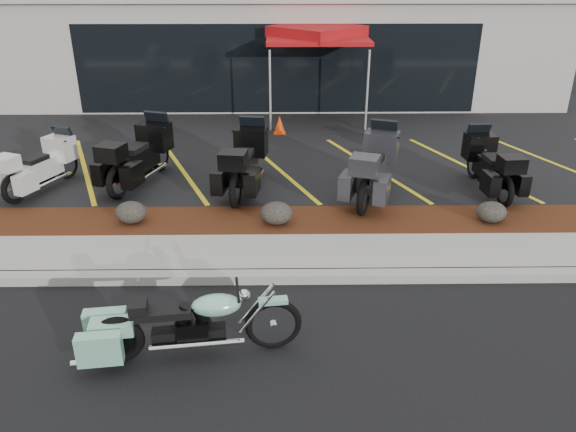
{
  "coord_description": "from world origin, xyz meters",
  "views": [
    {
      "loc": [
        0.1,
        -6.56,
        4.56
      ],
      "look_at": [
        0.2,
        1.2,
        0.97
      ],
      "focal_mm": 35.0,
      "sensor_mm": 36.0,
      "label": 1
    }
  ],
  "objects_px": {
    "touring_white": "(65,153)",
    "traffic_cone": "(280,125)",
    "popup_canopy": "(317,35)",
    "hero_cruiser": "(273,317)"
  },
  "relations": [
    {
      "from": "touring_white",
      "to": "traffic_cone",
      "type": "relative_size",
      "value": 4.19
    },
    {
      "from": "traffic_cone",
      "to": "touring_white",
      "type": "bearing_deg",
      "value": -143.66
    },
    {
      "from": "touring_white",
      "to": "traffic_cone",
      "type": "height_order",
      "value": "touring_white"
    },
    {
      "from": "touring_white",
      "to": "popup_canopy",
      "type": "distance_m",
      "value": 7.81
    },
    {
      "from": "hero_cruiser",
      "to": "popup_canopy",
      "type": "relative_size",
      "value": 0.86
    },
    {
      "from": "touring_white",
      "to": "traffic_cone",
      "type": "bearing_deg",
      "value": -31.19
    },
    {
      "from": "touring_white",
      "to": "popup_canopy",
      "type": "bearing_deg",
      "value": -25.98
    },
    {
      "from": "hero_cruiser",
      "to": "popup_canopy",
      "type": "height_order",
      "value": "popup_canopy"
    },
    {
      "from": "popup_canopy",
      "to": "touring_white",
      "type": "bearing_deg",
      "value": -131.86
    },
    {
      "from": "touring_white",
      "to": "hero_cruiser",
      "type": "bearing_deg",
      "value": -119.2
    }
  ]
}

